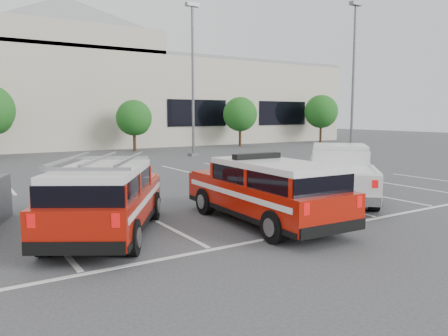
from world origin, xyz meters
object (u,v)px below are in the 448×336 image
at_px(convention_building, 43,94).
at_px(white_pickup, 339,177).
at_px(tree_mid_right, 135,119).
at_px(tree_far_right, 321,113).
at_px(ladder_suv, 106,205).
at_px(light_pole_right, 353,80).
at_px(light_pole_mid, 193,80).
at_px(tree_right, 241,115).
at_px(fire_chief_suv, 266,196).

bearing_deg(convention_building, white_pickup, -83.18).
xyz_separation_m(tree_mid_right, white_pickup, (-1.08, -22.19, -1.78)).
relative_size(convention_building, tree_far_right, 12.38).
relative_size(convention_building, tree_mid_right, 15.04).
xyz_separation_m(tree_mid_right, tree_far_right, (20.00, 0.00, 0.54)).
xyz_separation_m(tree_mid_right, ladder_suv, (-9.36, -22.68, -1.74)).
bearing_deg(ladder_suv, light_pole_right, 58.78).
bearing_deg(tree_mid_right, white_pickup, -92.80).
xyz_separation_m(light_pole_right, white_pickup, (-11.99, -10.14, -4.47)).
distance_m(tree_mid_right, light_pole_right, 16.47).
bearing_deg(ladder_suv, convention_building, 113.30).
distance_m(convention_building, white_pickup, 32.48).
distance_m(convention_building, light_pole_mid, 17.27).
height_order(tree_mid_right, tree_right, tree_right).
height_order(light_pole_right, ladder_suv, light_pole_right).
bearing_deg(ladder_suv, white_pickup, 34.47).
xyz_separation_m(tree_mid_right, light_pole_mid, (1.91, -6.05, 2.68)).
bearing_deg(light_pole_right, tree_far_right, 52.96).
height_order(convention_building, ladder_suv, convention_building).
bearing_deg(ladder_suv, tree_far_right, 68.78).
relative_size(fire_chief_suv, ladder_suv, 1.03).
bearing_deg(fire_chief_suv, tree_mid_right, 79.48).
relative_size(tree_right, ladder_suv, 0.86).
height_order(tree_mid_right, white_pickup, tree_mid_right).
distance_m(convention_building, light_pole_right, 26.99).
xyz_separation_m(convention_building, light_pole_mid, (6.82, -15.86, 0.47)).
xyz_separation_m(convention_building, light_pole_right, (15.82, -21.86, 0.47)).
xyz_separation_m(convention_building, tree_mid_right, (4.91, -9.82, -2.22)).
xyz_separation_m(tree_right, white_pickup, (-11.08, -22.19, -2.05)).
xyz_separation_m(tree_far_right, ladder_suv, (-29.36, -22.68, -2.28)).
height_order(tree_far_right, fire_chief_suv, tree_far_right).
relative_size(light_pole_mid, fire_chief_suv, 1.94).
relative_size(white_pickup, ladder_suv, 1.09).
bearing_deg(white_pickup, tree_far_right, 90.99).
xyz_separation_m(tree_right, fire_chief_suv, (-15.44, -23.70, -2.03)).
height_order(light_pole_mid, white_pickup, light_pole_mid).
bearing_deg(fire_chief_suv, tree_far_right, 45.38).
bearing_deg(white_pickup, tree_right, 107.98).
distance_m(light_pole_right, fire_chief_suv, 20.56).
bearing_deg(fire_chief_suv, light_pole_mid, 69.81).
height_order(light_pole_right, fire_chief_suv, light_pole_right).
distance_m(tree_right, fire_chief_suv, 28.35).
distance_m(light_pole_right, ladder_suv, 23.31).
distance_m(fire_chief_suv, white_pickup, 4.61).
relative_size(convention_building, tree_right, 13.58).
distance_m(tree_mid_right, light_pole_mid, 6.88).
relative_size(light_pole_mid, white_pickup, 1.82).
relative_size(light_pole_right, white_pickup, 1.82).
xyz_separation_m(tree_right, light_pole_mid, (-8.09, -6.05, 2.41)).
relative_size(tree_mid_right, light_pole_right, 0.39).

